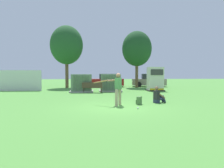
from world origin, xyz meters
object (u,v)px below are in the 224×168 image
Objects in this scene: transformer_west at (82,83)px; parked_car_leftmost at (107,81)px; parked_car_left_of_center at (149,81)px; park_bench at (92,87)px; backpack at (139,101)px; sports_ball at (138,108)px; seated_spectator at (158,96)px; batter at (117,87)px; transformer_mid_west at (110,83)px; generator_enclosure at (155,79)px.

transformer_west is 0.50× the size of parked_car_leftmost.
transformer_west is 7.66m from parked_car_leftmost.
parked_car_leftmost and parked_car_left_of_center have the same top height.
parked_car_leftmost is at bearing 69.54° from transformer_west.
park_bench is 4.18× the size of backpack.
park_bench is 8.23m from parked_car_leftmost.
sports_ball is at bearing -87.77° from parked_car_leftmost.
transformer_west is 10.01m from sports_ball.
batter is at bearing -161.37° from seated_spectator.
park_bench is 20.46× the size of sports_ball.
transformer_mid_west is 8.17m from seated_spectator.
seated_spectator is (1.59, 2.00, 0.33)m from sports_ball.
generator_enclosure reaches higher than transformer_west.
batter is at bearing -91.54° from transformer_mid_west.
generator_enclosure is 2.39× the size of seated_spectator.
transformer_west is at bearing 138.27° from park_bench.
seated_spectator reaches higher than park_bench.
transformer_west is 8.61m from batter.
parked_car_leftmost is (0.25, 15.43, -0.22)m from batter.
parked_car_left_of_center is at bearing 81.05° from generator_enclosure.
generator_enclosure reaches higher than batter.
sports_ball is at bearing -128.48° from seated_spectator.
batter is 19.33× the size of sports_ball.
transformer_west is at bearing -170.87° from transformer_mid_west.
transformer_west is at bearing 114.64° from backpack.
park_bench is at bearing 120.95° from seated_spectator.
backpack is (1.24, 0.26, -0.76)m from batter.
sports_ball is (-3.70, -10.11, -1.09)m from generator_enclosure.
parked_car_left_of_center is (4.35, 15.02, 0.54)m from backpack.
parked_car_leftmost is at bearing 78.11° from park_bench.
transformer_west reaches higher than seated_spectator.
generator_enclosure is 10.06m from batter.
generator_enclosure is 5.23× the size of backpack.
batter reaches higher than transformer_west.
parked_car_leftmost is (2.68, 7.18, -0.04)m from transformer_west.
transformer_west and transformer_mid_west have the same top height.
parked_car_leftmost is at bearing 89.08° from batter.
seated_spectator is at bearing 18.63° from batter.
batter is at bearing -78.90° from park_bench.
transformer_west is at bearing -138.78° from parked_car_left_of_center.
transformer_mid_west is 2.14m from park_bench.
batter is 0.41× the size of parked_car_leftmost.
sports_ball is at bearing -105.93° from parked_car_left_of_center.
park_bench is at bearing 110.66° from backpack.
generator_enclosure is at bearing 62.86° from batter.
sports_ball is at bearing -103.68° from backpack.
park_bench is 0.43× the size of parked_car_leftmost.
batter is 3.95× the size of backpack.
generator_enclosure reaches higher than park_bench.
parked_car_leftmost is (0.01, 6.75, -0.04)m from transformer_mid_west.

